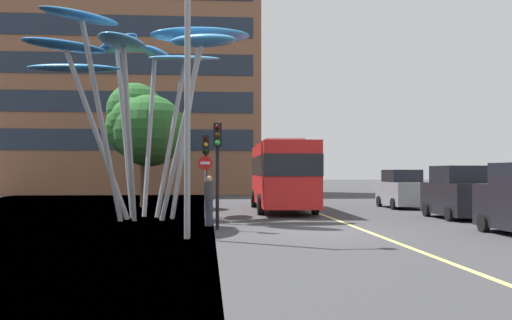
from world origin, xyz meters
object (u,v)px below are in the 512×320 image
pedestrian (209,201)px  leaf_sculpture (139,58)px  car_parked_far (402,190)px  no_entry_sign (205,177)px  car_parked_mid (457,194)px  street_lamp (200,72)px  traffic_light_kerb_far (206,158)px  red_bus (282,172)px  traffic_light_kerb_near (217,153)px

pedestrian → leaf_sculpture: bearing=132.1°
leaf_sculpture → car_parked_far: 15.83m
no_entry_sign → car_parked_mid: bearing=-5.4°
car_parked_far → street_lamp: size_ratio=0.53×
car_parked_mid → traffic_light_kerb_far: bearing=172.3°
leaf_sculpture → street_lamp: (2.60, -7.24, -1.73)m
car_parked_mid → no_entry_sign: size_ratio=1.53×
traffic_light_kerb_far → pedestrian: traffic_light_kerb_far is taller
red_bus → pedestrian: red_bus is taller
traffic_light_kerb_near → pedestrian: bearing=100.3°
leaf_sculpture → pedestrian: 7.15m
street_lamp → no_entry_sign: 8.18m
car_parked_mid → car_parked_far: (0.02, 7.24, -0.06)m
red_bus → no_entry_sign: (-3.81, -4.47, -0.20)m
car_parked_mid → traffic_light_kerb_near: bearing=-158.2°
pedestrian → red_bus: bearing=65.2°
traffic_light_kerb_near → leaf_sculpture: bearing=123.7°
traffic_light_kerb_far → traffic_light_kerb_near: bearing=-85.7°
car_parked_far → no_entry_sign: no_entry_sign is taller
car_parked_mid → no_entry_sign: bearing=174.6°
leaf_sculpture → traffic_light_kerb_near: bearing=-56.3°
car_parked_far → street_lamp: bearing=-127.7°
leaf_sculpture → car_parked_mid: (13.23, -0.69, -5.61)m
car_parked_far → leaf_sculpture: bearing=-153.7°
traffic_light_kerb_near → car_parked_mid: size_ratio=0.90×
car_parked_mid → pedestrian: (-10.36, -2.48, -0.12)m
car_parked_far → pedestrian: car_parked_far is taller
car_parked_mid → no_entry_sign: 10.58m
leaf_sculpture → traffic_light_kerb_near: (3.15, -4.72, -4.04)m
leaf_sculpture → traffic_light_kerb_near: size_ratio=2.79×
traffic_light_kerb_far → street_lamp: street_lamp is taller
traffic_light_kerb_near → car_parked_far: traffic_light_kerb_near is taller
traffic_light_kerb_far → street_lamp: size_ratio=0.45×
traffic_light_kerb_near → traffic_light_kerb_far: 5.47m
car_parked_far → street_lamp: 17.86m
traffic_light_kerb_near → car_parked_far: 15.22m
red_bus → no_entry_sign: red_bus is taller
leaf_sculpture → red_bus: bearing=36.1°
red_bus → car_parked_far: (6.72, 1.78, -0.97)m
car_parked_far → traffic_light_kerb_near: bearing=-131.9°
car_parked_far → no_entry_sign: bearing=-149.3°
traffic_light_kerb_far → pedestrian: (0.13, -3.91, -1.64)m
car_parked_mid → street_lamp: bearing=-148.4°
traffic_light_kerb_near → street_lamp: bearing=-102.3°
red_bus → car_parked_mid: size_ratio=2.46×
car_parked_mid → no_entry_sign: (-10.51, 0.99, 0.71)m
traffic_light_kerb_far → car_parked_mid: (10.49, -1.43, -1.51)m
traffic_light_kerb_far → street_lamp: 8.32m
red_bus → no_entry_sign: size_ratio=3.75×
car_parked_mid → car_parked_far: 7.24m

